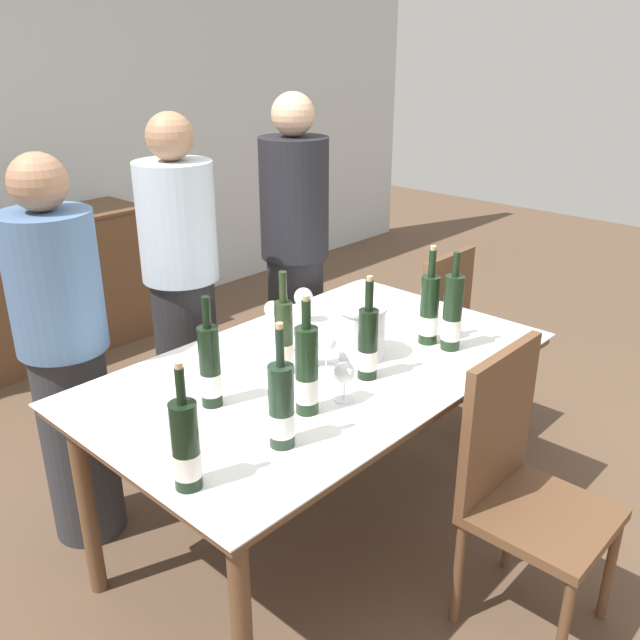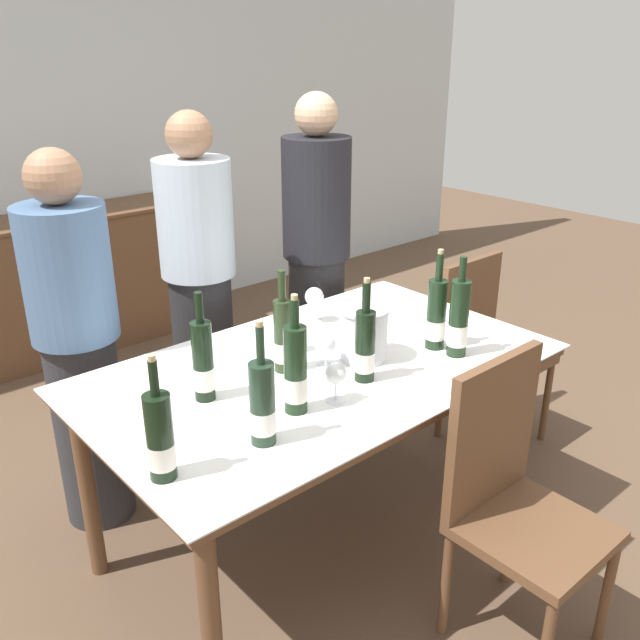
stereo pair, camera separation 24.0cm
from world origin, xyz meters
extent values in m
plane|color=brown|center=(0.00, 0.00, 0.00)|extent=(12.00, 12.00, 0.00)
cube|color=silver|center=(0.00, 2.75, 1.40)|extent=(8.00, 0.10, 2.80)
cube|color=brown|center=(0.03, 2.46, 0.43)|extent=(1.45, 0.44, 0.87)
cube|color=brown|center=(0.03, 2.46, 0.88)|extent=(1.49, 0.46, 0.02)
cylinder|color=brown|center=(-0.76, -0.41, 0.37)|extent=(0.06, 0.06, 0.74)
cylinder|color=brown|center=(0.76, -0.41, 0.37)|extent=(0.06, 0.06, 0.74)
cylinder|color=brown|center=(-0.76, 0.41, 0.37)|extent=(0.06, 0.06, 0.74)
cylinder|color=brown|center=(0.76, 0.41, 0.37)|extent=(0.06, 0.06, 0.74)
cube|color=brown|center=(0.00, 0.00, 0.76)|extent=(1.68, 0.98, 0.04)
cube|color=white|center=(0.00, 0.00, 0.78)|extent=(1.71, 1.01, 0.01)
cylinder|color=silver|center=(0.16, -0.06, 0.88)|extent=(0.17, 0.17, 0.20)
cylinder|color=silver|center=(0.16, -0.06, 0.98)|extent=(0.18, 0.18, 0.01)
cylinder|color=#28381E|center=(-0.12, 0.06, 0.91)|extent=(0.06, 0.06, 0.27)
cylinder|color=silver|center=(-0.12, 0.06, 0.86)|extent=(0.07, 0.07, 0.07)
cylinder|color=#28381E|center=(-0.12, 0.06, 1.10)|extent=(0.03, 0.03, 0.11)
cylinder|color=black|center=(0.05, -0.18, 0.91)|extent=(0.07, 0.07, 0.25)
cylinder|color=white|center=(0.05, -0.18, 0.85)|extent=(0.07, 0.07, 0.07)
cylinder|color=black|center=(0.05, -0.18, 1.09)|extent=(0.03, 0.03, 0.11)
cylinder|color=tan|center=(0.05, -0.18, 1.15)|extent=(0.02, 0.02, 0.02)
cylinder|color=black|center=(0.45, -0.27, 0.93)|extent=(0.07, 0.07, 0.29)
cylinder|color=white|center=(0.45, -0.27, 0.86)|extent=(0.07, 0.07, 0.08)
cylinder|color=black|center=(0.45, -0.27, 1.12)|extent=(0.03, 0.03, 0.09)
cylinder|color=black|center=(-0.77, -0.23, 0.91)|extent=(0.07, 0.07, 0.25)
cylinder|color=white|center=(-0.77, -0.23, 0.85)|extent=(0.08, 0.08, 0.07)
cylinder|color=black|center=(-0.77, -0.23, 1.08)|extent=(0.03, 0.03, 0.10)
cylinder|color=tan|center=(-0.77, -0.23, 1.14)|extent=(0.02, 0.02, 0.02)
cylinder|color=black|center=(-0.45, 0.07, 0.92)|extent=(0.07, 0.07, 0.27)
cylinder|color=white|center=(-0.45, 0.07, 0.86)|extent=(0.07, 0.07, 0.08)
cylinder|color=black|center=(-0.45, 0.07, 1.10)|extent=(0.03, 0.03, 0.10)
cylinder|color=black|center=(-0.27, -0.19, 0.93)|extent=(0.07, 0.07, 0.29)
cylinder|color=white|center=(-0.27, -0.19, 0.86)|extent=(0.08, 0.08, 0.08)
cylinder|color=black|center=(-0.27, -0.19, 1.12)|extent=(0.03, 0.03, 0.09)
cylinder|color=tan|center=(-0.27, -0.19, 1.17)|extent=(0.02, 0.02, 0.02)
cylinder|color=#1E3323|center=(-0.46, -0.27, 0.91)|extent=(0.08, 0.08, 0.26)
cylinder|color=white|center=(-0.46, -0.27, 0.85)|extent=(0.08, 0.08, 0.07)
cylinder|color=#1E3323|center=(-0.46, -0.27, 1.10)|extent=(0.02, 0.02, 0.11)
cylinder|color=tan|center=(-0.46, -0.27, 1.16)|extent=(0.02, 0.02, 0.02)
cylinder|color=black|center=(0.44, -0.17, 0.92)|extent=(0.07, 0.07, 0.27)
cylinder|color=white|center=(0.44, -0.17, 0.86)|extent=(0.07, 0.07, 0.08)
cylinder|color=black|center=(0.44, -0.17, 1.11)|extent=(0.03, 0.03, 0.10)
cylinder|color=tan|center=(0.44, -0.17, 1.17)|extent=(0.02, 0.02, 0.02)
cylinder|color=white|center=(-0.13, -0.23, 0.78)|extent=(0.07, 0.07, 0.00)
cylinder|color=white|center=(-0.13, -0.23, 0.82)|extent=(0.01, 0.01, 0.07)
sphere|color=white|center=(-0.13, -0.23, 0.88)|extent=(0.07, 0.07, 0.07)
cylinder|color=white|center=(0.01, -0.03, 0.78)|extent=(0.07, 0.07, 0.00)
cylinder|color=white|center=(0.01, -0.03, 0.82)|extent=(0.01, 0.01, 0.07)
sphere|color=white|center=(0.01, -0.03, 0.88)|extent=(0.07, 0.07, 0.07)
cylinder|color=white|center=(0.00, 0.16, 0.78)|extent=(0.06, 0.06, 0.00)
cylinder|color=white|center=(0.00, 0.16, 0.82)|extent=(0.01, 0.01, 0.06)
sphere|color=white|center=(0.00, 0.16, 0.87)|extent=(0.07, 0.07, 0.07)
cylinder|color=white|center=(0.11, 0.37, 0.78)|extent=(0.08, 0.08, 0.00)
cylinder|color=white|center=(0.11, 0.37, 0.82)|extent=(0.01, 0.01, 0.06)
sphere|color=white|center=(0.11, 0.37, 0.87)|extent=(0.07, 0.07, 0.07)
cylinder|color=white|center=(0.26, 0.33, 0.78)|extent=(0.07, 0.07, 0.00)
cylinder|color=white|center=(0.26, 0.33, 0.83)|extent=(0.01, 0.01, 0.08)
sphere|color=white|center=(0.26, 0.33, 0.89)|extent=(0.08, 0.08, 0.08)
cylinder|color=brown|center=(0.97, -0.18, 0.22)|extent=(0.03, 0.03, 0.43)
cylinder|color=brown|center=(1.34, -0.18, 0.22)|extent=(0.03, 0.03, 0.43)
cylinder|color=brown|center=(0.97, 0.18, 0.22)|extent=(0.03, 0.03, 0.43)
cylinder|color=brown|center=(1.34, 0.18, 0.22)|extent=(0.03, 0.03, 0.43)
cube|color=brown|center=(1.15, 0.00, 0.45)|extent=(0.42, 0.42, 0.04)
cube|color=brown|center=(1.15, 0.19, 0.69)|extent=(0.42, 0.04, 0.44)
cylinder|color=brown|center=(0.37, -1.01, 0.21)|extent=(0.03, 0.03, 0.42)
cylinder|color=brown|center=(0.00, -0.64, 0.21)|extent=(0.03, 0.03, 0.42)
cylinder|color=brown|center=(0.37, -0.64, 0.21)|extent=(0.03, 0.03, 0.42)
cube|color=brown|center=(0.18, -0.82, 0.44)|extent=(0.42, 0.42, 0.04)
cube|color=brown|center=(0.18, -0.63, 0.72)|extent=(0.42, 0.04, 0.52)
cylinder|color=#2D2D33|center=(-0.60, 0.74, 0.41)|extent=(0.28, 0.28, 0.82)
cylinder|color=#4C6B93|center=(-0.60, 0.74, 1.08)|extent=(0.33, 0.33, 0.52)
sphere|color=#A37556|center=(-0.60, 0.74, 1.44)|extent=(0.20, 0.20, 0.20)
cylinder|color=#262628|center=(0.02, 0.84, 0.46)|extent=(0.28, 0.28, 0.92)
cylinder|color=silver|center=(0.02, 0.84, 1.17)|extent=(0.33, 0.33, 0.51)
sphere|color=#A37556|center=(0.02, 0.84, 1.52)|extent=(0.20, 0.20, 0.20)
cylinder|color=#262628|center=(0.63, 0.75, 0.45)|extent=(0.28, 0.28, 0.90)
cylinder|color=black|center=(0.63, 0.75, 1.19)|extent=(0.33, 0.33, 0.57)
sphere|color=#DBAD89|center=(0.63, 0.75, 1.57)|extent=(0.20, 0.20, 0.20)
camera|label=1|loc=(-1.63, -1.51, 1.88)|focal=38.00mm
camera|label=2|loc=(-1.46, -1.67, 1.88)|focal=38.00mm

